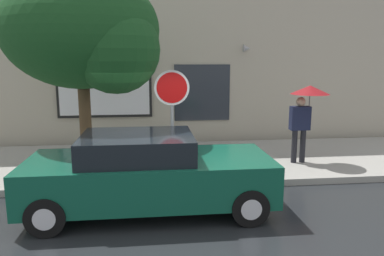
# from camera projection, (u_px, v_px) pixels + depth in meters

# --- Properties ---
(ground_plane) EXTENTS (60.00, 60.00, 0.00)m
(ground_plane) POSITION_uv_depth(u_px,v_px,m) (156.00, 210.00, 6.81)
(ground_plane) COLOR black
(sidewalk) EXTENTS (20.00, 4.00, 0.15)m
(sidewalk) POSITION_uv_depth(u_px,v_px,m) (154.00, 162.00, 9.72)
(sidewalk) COLOR gray
(sidewalk) RESTS_ON ground
(building_facade) EXTENTS (20.00, 0.67, 7.00)m
(building_facade) POSITION_uv_depth(u_px,v_px,m) (151.00, 36.00, 11.54)
(building_facade) COLOR #B2A893
(building_facade) RESTS_ON ground
(parked_car) EXTENTS (4.38, 1.90, 1.43)m
(parked_car) POSITION_uv_depth(u_px,v_px,m) (148.00, 173.00, 6.68)
(parked_car) COLOR #0F4C38
(parked_car) RESTS_ON ground
(pedestrian_with_umbrella) EXTENTS (0.97, 0.97, 1.97)m
(pedestrian_with_umbrella) POSITION_uv_depth(u_px,v_px,m) (306.00, 102.00, 9.18)
(pedestrian_with_umbrella) COLOR black
(pedestrian_with_umbrella) RESTS_ON sidewalk
(street_tree) EXTENTS (3.40, 2.89, 4.51)m
(street_tree) POSITION_uv_depth(u_px,v_px,m) (88.00, 34.00, 7.86)
(street_tree) COLOR #4C3823
(street_tree) RESTS_ON sidewalk
(stop_sign) EXTENTS (0.76, 0.10, 2.38)m
(stop_sign) POSITION_uv_depth(u_px,v_px,m) (172.00, 103.00, 7.96)
(stop_sign) COLOR gray
(stop_sign) RESTS_ON sidewalk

